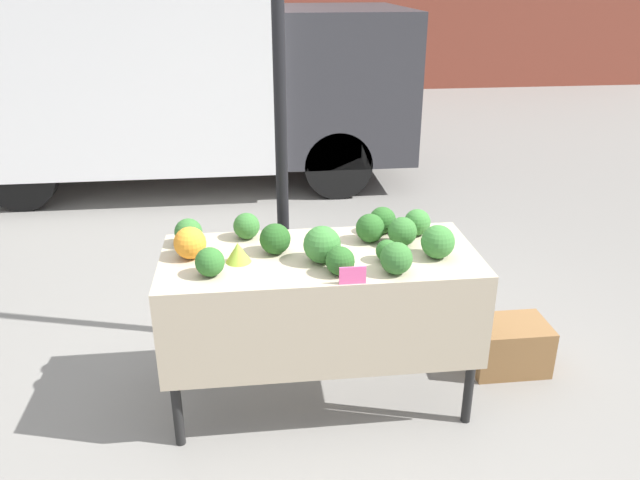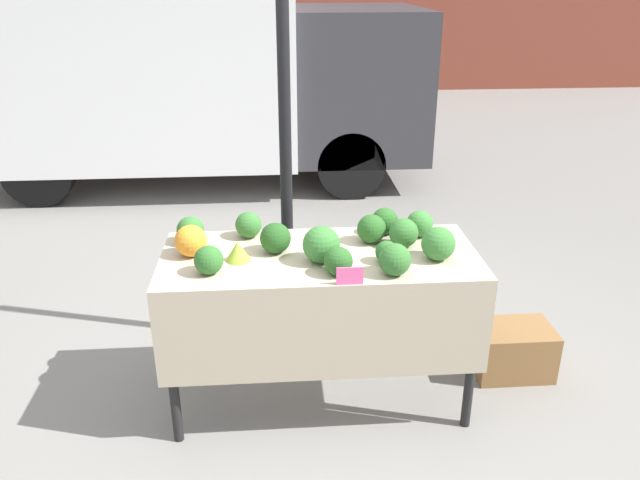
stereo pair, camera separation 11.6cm
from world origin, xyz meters
TOP-DOWN VIEW (x-y plane):
  - ground_plane at (0.00, 0.00)m, footprint 40.00×40.00m
  - tent_pole at (-0.15, 0.59)m, footprint 0.07×0.07m
  - parked_truck at (-1.15, 4.24)m, footprint 4.77×2.14m
  - market_table at (0.00, -0.06)m, footprint 1.61×0.71m
  - orange_cauliflower at (-0.65, 0.04)m, footprint 0.16×0.16m
  - romanesco_head at (-0.41, -0.04)m, footprint 0.13×0.13m
  - broccoli_head_0 at (0.28, 0.14)m, footprint 0.15×0.15m
  - broccoli_head_1 at (0.55, 0.20)m, footprint 0.14×0.14m
  - broccoli_head_2 at (0.00, -0.09)m, footprint 0.19×0.19m
  - broccoli_head_3 at (-0.54, -0.18)m, footprint 0.14×0.14m
  - broccoli_head_4 at (0.07, -0.23)m, footprint 0.14×0.14m
  - broccoli_head_5 at (0.58, -0.10)m, footprint 0.17×0.17m
  - broccoli_head_6 at (0.44, 0.07)m, footprint 0.15×0.15m
  - broccoli_head_7 at (-0.22, 0.04)m, footprint 0.16×0.16m
  - broccoli_head_8 at (-0.37, 0.25)m, footprint 0.14×0.14m
  - broccoli_head_9 at (0.37, 0.25)m, footprint 0.15×0.15m
  - broccoli_head_10 at (0.32, -0.12)m, footprint 0.11×0.11m
  - broccoli_head_11 at (-0.67, 0.20)m, footprint 0.14×0.14m
  - broccoli_head_12 at (0.33, -0.25)m, footprint 0.16×0.16m
  - price_sign at (0.11, -0.34)m, footprint 0.12×0.01m
  - produce_crate at (1.15, 0.16)m, footprint 0.45×0.32m

SIDE VIEW (x-z plane):
  - ground_plane at x=0.00m, z-range 0.00..0.00m
  - produce_crate at x=1.15m, z-range 0.00..0.30m
  - market_table at x=0.00m, z-range 0.31..1.19m
  - price_sign at x=0.11m, z-range 0.88..0.97m
  - romanesco_head at x=-0.41m, z-range 0.88..0.98m
  - broccoli_head_10 at x=0.32m, z-range 0.88..0.99m
  - broccoli_head_4 at x=0.07m, z-range 0.88..1.02m
  - broccoli_head_3 at x=-0.54m, z-range 0.88..1.02m
  - broccoli_head_8 at x=-0.37m, z-range 0.88..1.02m
  - broccoli_head_1 at x=0.55m, z-range 0.88..1.03m
  - broccoli_head_11 at x=-0.67m, z-range 0.88..1.03m
  - broccoli_head_9 at x=0.37m, z-range 0.88..1.03m
  - broccoli_head_6 at x=0.44m, z-range 0.88..1.04m
  - broccoli_head_0 at x=0.28m, z-range 0.88..1.04m
  - broccoli_head_12 at x=0.33m, z-range 0.88..1.04m
  - broccoli_head_7 at x=-0.22m, z-range 0.88..1.04m
  - orange_cauliflower at x=-0.65m, z-range 0.88..1.04m
  - broccoli_head_5 at x=0.58m, z-range 0.88..1.05m
  - broccoli_head_2 at x=0.00m, z-range 0.88..1.07m
  - tent_pole at x=-0.15m, z-range 0.00..2.22m
  - parked_truck at x=-1.15m, z-range 0.07..2.52m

